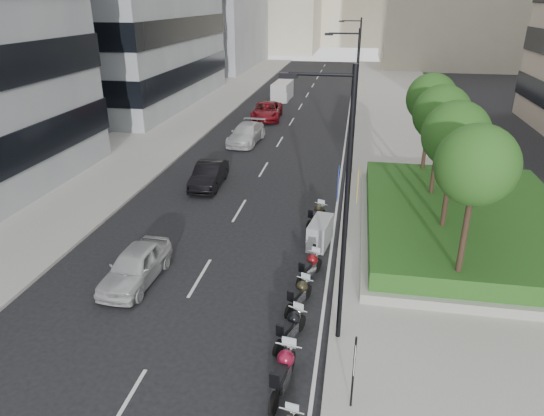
% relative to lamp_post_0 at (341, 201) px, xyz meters
% --- Properties ---
extents(ground, '(160.00, 160.00, 0.00)m').
position_rel_lamp_post_0_xyz_m(ground, '(-4.14, -1.00, -5.07)').
color(ground, black).
rests_on(ground, ground).
extents(sidewalk_right, '(10.00, 100.00, 0.15)m').
position_rel_lamp_post_0_xyz_m(sidewalk_right, '(4.86, 29.00, -4.99)').
color(sidewalk_right, '#9E9B93').
rests_on(sidewalk_right, ground).
extents(sidewalk_left, '(8.00, 100.00, 0.15)m').
position_rel_lamp_post_0_xyz_m(sidewalk_left, '(-16.14, 29.00, -4.99)').
color(sidewalk_left, '#9E9B93').
rests_on(sidewalk_left, ground).
extents(lane_edge, '(0.12, 100.00, 0.01)m').
position_rel_lamp_post_0_xyz_m(lane_edge, '(-0.44, 29.00, -5.06)').
color(lane_edge, silver).
rests_on(lane_edge, ground).
extents(lane_centre, '(0.12, 100.00, 0.01)m').
position_rel_lamp_post_0_xyz_m(lane_centre, '(-5.64, 29.00, -5.06)').
color(lane_centre, silver).
rests_on(lane_centre, ground).
extents(planter, '(10.00, 14.00, 0.40)m').
position_rel_lamp_post_0_xyz_m(planter, '(5.86, 9.00, -4.72)').
color(planter, '#9C9A91').
rests_on(planter, sidewalk_right).
extents(hedge, '(9.40, 13.40, 0.80)m').
position_rel_lamp_post_0_xyz_m(hedge, '(5.86, 9.00, -4.12)').
color(hedge, '#164F1B').
rests_on(hedge, planter).
extents(tree_0, '(2.80, 2.80, 6.30)m').
position_rel_lamp_post_0_xyz_m(tree_0, '(4.36, 3.00, 0.36)').
color(tree_0, '#332319').
rests_on(tree_0, planter).
extents(tree_1, '(2.80, 2.80, 6.30)m').
position_rel_lamp_post_0_xyz_m(tree_1, '(4.36, 7.00, 0.36)').
color(tree_1, '#332319').
rests_on(tree_1, planter).
extents(tree_2, '(2.80, 2.80, 6.30)m').
position_rel_lamp_post_0_xyz_m(tree_2, '(4.36, 11.00, 0.36)').
color(tree_2, '#332319').
rests_on(tree_2, planter).
extents(tree_3, '(2.80, 2.80, 6.30)m').
position_rel_lamp_post_0_xyz_m(tree_3, '(4.36, 15.00, 0.36)').
color(tree_3, '#332319').
rests_on(tree_3, planter).
extents(lamp_post_0, '(2.34, 0.45, 9.00)m').
position_rel_lamp_post_0_xyz_m(lamp_post_0, '(0.00, 0.00, 0.00)').
color(lamp_post_0, black).
rests_on(lamp_post_0, ground).
extents(lamp_post_1, '(2.34, 0.45, 9.00)m').
position_rel_lamp_post_0_xyz_m(lamp_post_1, '(0.00, 17.00, 0.00)').
color(lamp_post_1, black).
rests_on(lamp_post_1, ground).
extents(lamp_post_2, '(2.34, 0.45, 9.00)m').
position_rel_lamp_post_0_xyz_m(lamp_post_2, '(0.00, 35.00, 0.00)').
color(lamp_post_2, black).
rests_on(lamp_post_2, ground).
extents(parking_sign, '(0.06, 0.32, 2.50)m').
position_rel_lamp_post_0_xyz_m(parking_sign, '(0.66, -3.00, -3.61)').
color(parking_sign, black).
rests_on(parking_sign, ground).
extents(motorcycle_1, '(0.80, 2.41, 1.20)m').
position_rel_lamp_post_0_xyz_m(motorcycle_1, '(-1.32, -2.57, -4.42)').
color(motorcycle_1, black).
rests_on(motorcycle_1, ground).
extents(motorcycle_2, '(0.95, 2.00, 1.04)m').
position_rel_lamp_post_0_xyz_m(motorcycle_2, '(-1.40, -0.39, -4.51)').
color(motorcycle_2, black).
rests_on(motorcycle_2, ground).
extents(motorcycle_3, '(0.90, 1.93, 1.00)m').
position_rel_lamp_post_0_xyz_m(motorcycle_3, '(-1.36, 1.62, -4.53)').
color(motorcycle_3, black).
rests_on(motorcycle_3, ground).
extents(motorcycle_4, '(0.95, 2.00, 1.05)m').
position_rel_lamp_post_0_xyz_m(motorcycle_4, '(-1.17, 3.65, -4.51)').
color(motorcycle_4, black).
rests_on(motorcycle_4, ground).
extents(motorcycle_5, '(1.13, 2.14, 1.24)m').
position_rel_lamp_post_0_xyz_m(motorcycle_5, '(-1.01, 6.76, -4.45)').
color(motorcycle_5, black).
rests_on(motorcycle_5, ground).
extents(motorcycle_6, '(0.93, 1.97, 1.03)m').
position_rel_lamp_post_0_xyz_m(motorcycle_6, '(-1.36, 8.86, -4.52)').
color(motorcycle_6, black).
rests_on(motorcycle_6, ground).
extents(car_a, '(1.86, 4.29, 1.44)m').
position_rel_lamp_post_0_xyz_m(car_a, '(-8.06, 2.30, -4.34)').
color(car_a, '#BCBCBF').
rests_on(car_a, ground).
extents(car_b, '(1.70, 4.47, 1.45)m').
position_rel_lamp_post_0_xyz_m(car_b, '(-8.33, 13.34, -4.34)').
color(car_b, black).
rests_on(car_b, ground).
extents(car_c, '(2.49, 5.36, 1.51)m').
position_rel_lamp_post_0_xyz_m(car_c, '(-8.21, 23.20, -4.31)').
color(car_c, silver).
rests_on(car_c, ground).
extents(car_d, '(3.00, 5.83, 1.57)m').
position_rel_lamp_post_0_xyz_m(car_d, '(-8.11, 31.68, -4.28)').
color(car_d, maroon).
rests_on(car_d, ground).
extents(delivery_van, '(1.96, 4.71, 1.95)m').
position_rel_lamp_post_0_xyz_m(delivery_van, '(-8.17, 41.44, -4.16)').
color(delivery_van, silver).
rests_on(delivery_van, ground).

